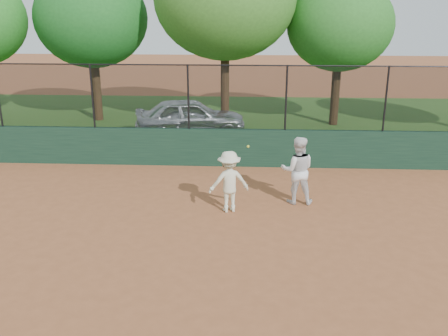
{
  "coord_description": "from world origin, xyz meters",
  "views": [
    {
      "loc": [
        1.39,
        -9.15,
        5.04
      ],
      "look_at": [
        0.8,
        2.2,
        1.2
      ],
      "focal_mm": 40.0,
      "sensor_mm": 36.0,
      "label": 1
    }
  ],
  "objects_px": {
    "parked_car": "(190,117)",
    "player_second": "(297,170)",
    "tree_1": "(91,19)",
    "player_main": "(229,182)",
    "tree_3": "(340,25)"
  },
  "relations": [
    {
      "from": "parked_car",
      "to": "tree_3",
      "type": "distance_m",
      "value": 7.07
    },
    {
      "from": "tree_1",
      "to": "parked_car",
      "type": "bearing_deg",
      "value": -28.99
    },
    {
      "from": "parked_car",
      "to": "player_second",
      "type": "xyz_separation_m",
      "value": [
        3.56,
        -6.7,
        0.16
      ]
    },
    {
      "from": "parked_car",
      "to": "tree_1",
      "type": "relative_size",
      "value": 0.67
    },
    {
      "from": "parked_car",
      "to": "tree_3",
      "type": "height_order",
      "value": "tree_3"
    },
    {
      "from": "parked_car",
      "to": "player_main",
      "type": "xyz_separation_m",
      "value": [
        1.82,
        -7.34,
        0.06
      ]
    },
    {
      "from": "player_second",
      "to": "player_main",
      "type": "bearing_deg",
      "value": 21.26
    },
    {
      "from": "parked_car",
      "to": "player_second",
      "type": "bearing_deg",
      "value": -162.98
    },
    {
      "from": "player_second",
      "to": "tree_3",
      "type": "xyz_separation_m",
      "value": [
        2.31,
        8.77,
        3.19
      ]
    },
    {
      "from": "player_second",
      "to": "tree_3",
      "type": "bearing_deg",
      "value": -104.0
    },
    {
      "from": "player_second",
      "to": "tree_3",
      "type": "distance_m",
      "value": 9.61
    },
    {
      "from": "parked_car",
      "to": "tree_1",
      "type": "height_order",
      "value": "tree_1"
    },
    {
      "from": "tree_1",
      "to": "player_second",
      "type": "bearing_deg",
      "value": -49.03
    },
    {
      "from": "player_second",
      "to": "player_main",
      "type": "xyz_separation_m",
      "value": [
        -1.73,
        -0.65,
        -0.11
      ]
    },
    {
      "from": "tree_3",
      "to": "tree_1",
      "type": "bearing_deg",
      "value": 178.11
    }
  ]
}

